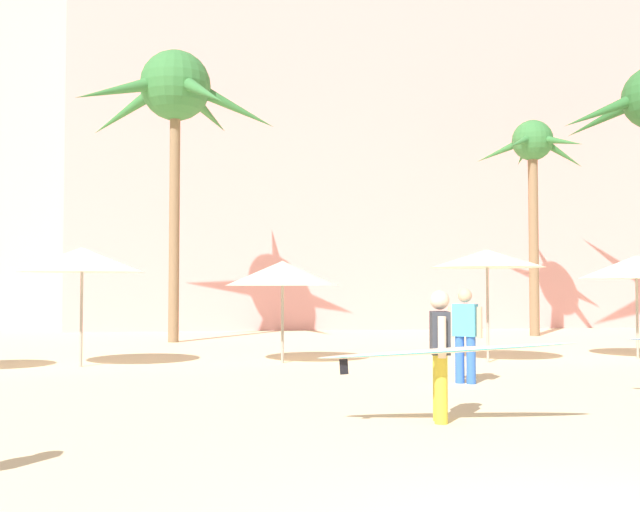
% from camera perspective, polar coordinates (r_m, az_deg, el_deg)
% --- Properties ---
extents(hotel_pink, '(25.28, 8.75, 14.82)m').
position_cam_1_polar(hotel_pink, '(33.38, 4.48, 7.57)').
color(hotel_pink, pink).
rests_on(hotel_pink, ground).
extents(palm_tree_left, '(5.95, 5.83, 8.77)m').
position_cam_1_polar(palm_tree_left, '(23.14, -11.06, 11.99)').
color(palm_tree_left, '#896B4C').
rests_on(palm_tree_left, ground).
extents(palm_tree_center, '(3.56, 3.92, 7.30)m').
position_cam_1_polar(palm_tree_center, '(26.23, 16.11, 7.24)').
color(palm_tree_center, '#896B4C').
rests_on(palm_tree_center, ground).
extents(cafe_umbrella_1, '(2.49, 2.49, 2.21)m').
position_cam_1_polar(cafe_umbrella_1, '(16.08, -2.91, -1.34)').
color(cafe_umbrella_1, gray).
rests_on(cafe_umbrella_1, ground).
extents(cafe_umbrella_2, '(2.49, 2.49, 2.47)m').
position_cam_1_polar(cafe_umbrella_2, '(16.58, 12.78, -0.19)').
color(cafe_umbrella_2, gray).
rests_on(cafe_umbrella_2, ground).
extents(cafe_umbrella_3, '(2.58, 2.58, 2.38)m').
position_cam_1_polar(cafe_umbrella_3, '(18.50, 23.24, -0.78)').
color(cafe_umbrella_3, gray).
rests_on(cafe_umbrella_3, ground).
extents(cafe_umbrella_4, '(2.56, 2.56, 2.47)m').
position_cam_1_polar(cafe_umbrella_4, '(16.10, -17.90, -0.27)').
color(cafe_umbrella_4, gray).
rests_on(cafe_umbrella_4, ground).
extents(person_mid_right, '(3.12, 0.98, 1.61)m').
position_cam_1_polar(person_mid_right, '(9.10, 9.50, -7.18)').
color(person_mid_right, gold).
rests_on(person_mid_right, ground).
extents(person_near_left, '(0.54, 0.44, 1.62)m').
position_cam_1_polar(person_near_left, '(12.94, 11.15, -5.75)').
color(person_near_left, blue).
rests_on(person_near_left, ground).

